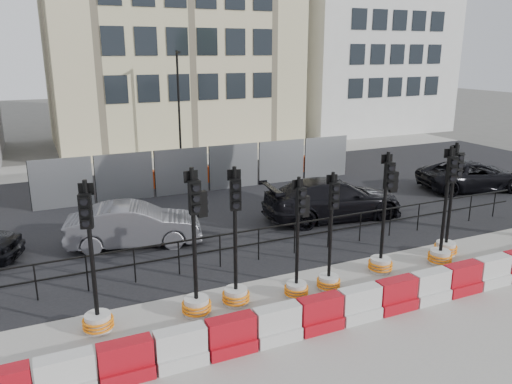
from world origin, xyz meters
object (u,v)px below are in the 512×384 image
traffic_signal_h (448,233)px  car_c (333,199)px  traffic_signal_a (96,302)px  traffic_signal_d (297,270)px

traffic_signal_h → car_c: (-1.21, 4.35, 0.04)m
car_c → traffic_signal_a: bearing=122.4°
traffic_signal_a → traffic_signal_h: (10.13, 0.06, 0.00)m
traffic_signal_d → traffic_signal_h: (5.38, 0.45, -0.03)m
car_c → traffic_signal_d: bearing=145.2°
traffic_signal_a → traffic_signal_h: 10.13m
traffic_signal_a → car_c: 9.95m
traffic_signal_h → car_c: 4.52m
traffic_signal_h → traffic_signal_a: bearing=-177.4°
traffic_signal_a → car_c: (8.92, 4.41, 0.04)m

